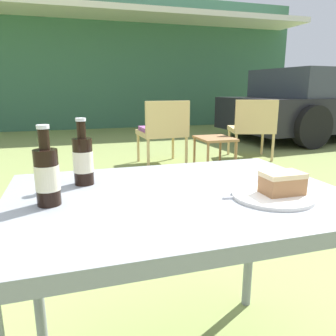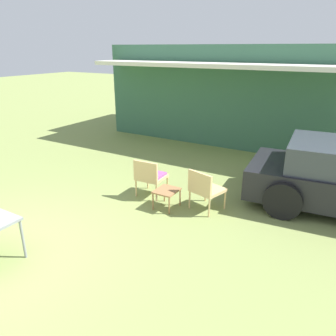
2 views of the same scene
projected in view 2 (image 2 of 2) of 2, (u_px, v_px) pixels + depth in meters
name	position (u px, v px, depth m)	size (l,w,h in m)	color
cabin_building	(251.00, 92.00, 11.46)	(9.14, 5.08, 3.13)	#38664C
wicker_chair_cushioned	(150.00, 175.00, 6.99)	(0.59, 0.57, 0.83)	tan
wicker_chair_plain	(205.00, 188.00, 6.36)	(0.69, 0.68, 0.83)	tan
garden_side_table	(167.00, 192.00, 6.51)	(0.42, 0.49, 0.38)	#996B42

